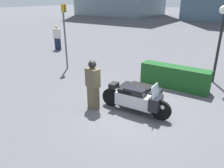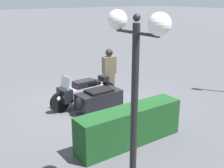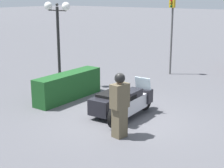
{
  "view_description": "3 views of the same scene",
  "coord_description": "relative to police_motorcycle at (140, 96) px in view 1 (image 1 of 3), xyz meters",
  "views": [
    {
      "loc": [
        3.35,
        -6.24,
        3.76
      ],
      "look_at": [
        -0.64,
        -0.29,
        0.89
      ],
      "focal_mm": 35.0,
      "sensor_mm": 36.0,
      "label": 1
    },
    {
      "loc": [
        4.76,
        7.82,
        3.64
      ],
      "look_at": [
        -0.34,
        0.63,
        0.89
      ],
      "focal_mm": 45.0,
      "sensor_mm": 36.0,
      "label": 2
    },
    {
      "loc": [
        -8.29,
        -5.59,
        3.74
      ],
      "look_at": [
        -0.02,
        0.35,
        1.07
      ],
      "focal_mm": 55.0,
      "sensor_mm": 36.0,
      "label": 3
    }
  ],
  "objects": [
    {
      "name": "twin_lamp_post",
      "position": [
        1.68,
        4.29,
        2.2
      ],
      "size": [
        0.34,
        1.32,
        3.45
      ],
      "color": "black",
      "rests_on": "ground"
    },
    {
      "name": "traffic_light_far",
      "position": [
        -5.55,
        2.0,
        1.77
      ],
      "size": [
        0.22,
        0.28,
        3.41
      ],
      "rotation": [
        0.0,
        0.0,
        0.15
      ],
      "color": "#4C4C4C",
      "rests_on": "ground"
    },
    {
      "name": "police_motorcycle",
      "position": [
        0.0,
        0.0,
        0.0
      ],
      "size": [
        2.58,
        1.33,
        1.17
      ],
      "rotation": [
        0.0,
        0.0,
        0.05
      ],
      "color": "black",
      "rests_on": "ground"
    },
    {
      "name": "ground_plane",
      "position": [
        -0.25,
        -0.19,
        -0.47
      ],
      "size": [
        160.0,
        160.0,
        0.0
      ],
      "primitive_type": "plane",
      "color": "#4C4C51"
    },
    {
      "name": "pedestrian_bystander",
      "position": [
        -9.52,
        5.0,
        0.43
      ],
      "size": [
        0.53,
        0.34,
        1.8
      ],
      "rotation": [
        0.0,
        0.0,
        1.5
      ],
      "color": "#191E38",
      "rests_on": "ground"
    },
    {
      "name": "officer_rider",
      "position": [
        -1.41,
        -0.9,
        0.47
      ],
      "size": [
        0.53,
        0.37,
        1.78
      ],
      "rotation": [
        0.0,
        0.0,
        1.4
      ],
      "color": "brown",
      "rests_on": "ground"
    },
    {
      "name": "hedge_bush_curbside",
      "position": [
        0.36,
        2.58,
        0.01
      ],
      "size": [
        2.97,
        0.65,
        0.97
      ],
      "primitive_type": "cube",
      "color": "#19471E",
      "rests_on": "ground"
    }
  ]
}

